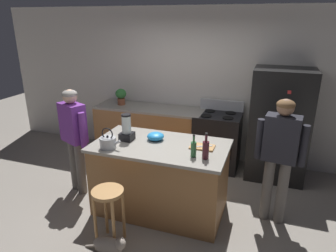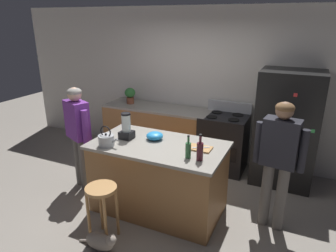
{
  "view_description": "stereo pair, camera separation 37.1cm",
  "coord_description": "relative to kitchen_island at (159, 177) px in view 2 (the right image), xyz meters",
  "views": [
    {
      "loc": [
        1.28,
        -3.35,
        2.48
      ],
      "look_at": [
        0.0,
        0.3,
        1.11
      ],
      "focal_mm": 32.42,
      "sensor_mm": 36.0,
      "label": 1
    },
    {
      "loc": [
        1.62,
        -3.21,
        2.48
      ],
      "look_at": [
        0.0,
        0.3,
        1.11
      ],
      "focal_mm": 32.42,
      "sensor_mm": 36.0,
      "label": 2
    }
  ],
  "objects": [
    {
      "name": "bar_stool",
      "position": [
        -0.32,
        -0.82,
        0.05
      ],
      "size": [
        0.36,
        0.36,
        0.69
      ],
      "color": "#B7844C",
      "rests_on": "ground_plane"
    },
    {
      "name": "bottle_wine",
      "position": [
        0.64,
        -0.22,
        0.59
      ],
      "size": [
        0.08,
        0.08,
        0.32
      ],
      "color": "#471923",
      "rests_on": "kitchen_island"
    },
    {
      "name": "person_by_island_left",
      "position": [
        -1.34,
        0.04,
        0.47
      ],
      "size": [
        0.58,
        0.36,
        1.57
      ],
      "color": "#66605B",
      "rests_on": "ground_plane"
    },
    {
      "name": "cutting_board",
      "position": [
        0.53,
        0.08,
        0.49
      ],
      "size": [
        0.3,
        0.2,
        0.02
      ],
      "primitive_type": "cube",
      "color": "#B7844C",
      "rests_on": "kitchen_island"
    },
    {
      "name": "tea_kettle",
      "position": [
        -0.57,
        -0.32,
        0.56
      ],
      "size": [
        0.28,
        0.2,
        0.27
      ],
      "color": "#B7BABF",
      "rests_on": "kitchen_island"
    },
    {
      "name": "stove_range",
      "position": [
        0.47,
        1.52,
        0.01
      ],
      "size": [
        0.76,
        0.65,
        1.14
      ],
      "color": "black",
      "rests_on": "ground_plane"
    },
    {
      "name": "bottle_olive_oil",
      "position": [
        0.49,
        -0.22,
        0.58
      ],
      "size": [
        0.07,
        0.07,
        0.28
      ],
      "color": "#2D6638",
      "rests_on": "kitchen_island"
    },
    {
      "name": "chef_knife",
      "position": [
        0.55,
        0.08,
        0.5
      ],
      "size": [
        0.21,
        0.13,
        0.01
      ],
      "primitive_type": "cube",
      "rotation": [
        0.0,
        0.0,
        0.5
      ],
      "color": "#B7BABF",
      "rests_on": "cutting_board"
    },
    {
      "name": "kitchen_island",
      "position": [
        0.0,
        0.0,
        0.0
      ],
      "size": [
        1.73,
        0.97,
        0.96
      ],
      "color": "#9E6B3D",
      "rests_on": "ground_plane"
    },
    {
      "name": "cat",
      "position": [
        -0.24,
        -0.99,
        -0.37
      ],
      "size": [
        0.52,
        0.18,
        0.26
      ],
      "color": "gray",
      "rests_on": "ground_plane"
    },
    {
      "name": "blender_appliance",
      "position": [
        -0.47,
        0.0,
        0.63
      ],
      "size": [
        0.17,
        0.17,
        0.36
      ],
      "color": "black",
      "rests_on": "kitchen_island"
    },
    {
      "name": "mixing_bowl",
      "position": [
        -0.11,
        0.13,
        0.53
      ],
      "size": [
        0.23,
        0.23,
        0.1
      ],
      "primitive_type": "ellipsoid",
      "color": "#268CD8",
      "rests_on": "kitchen_island"
    },
    {
      "name": "potted_plant",
      "position": [
        -1.37,
        1.55,
        0.65
      ],
      "size": [
        0.2,
        0.2,
        0.3
      ],
      "color": "brown",
      "rests_on": "back_counter_run"
    },
    {
      "name": "back_wall",
      "position": [
        0.0,
        1.95,
        0.87
      ],
      "size": [
        8.0,
        0.1,
        2.7
      ],
      "primitive_type": "cube",
      "color": "silver",
      "rests_on": "ground_plane"
    },
    {
      "name": "person_by_sink_right",
      "position": [
        1.45,
        0.25,
        0.5
      ],
      "size": [
        0.6,
        0.27,
        1.62
      ],
      "color": "#66605B",
      "rests_on": "ground_plane"
    },
    {
      "name": "back_counter_run",
      "position": [
        -0.8,
        1.55,
        -0.0
      ],
      "size": [
        2.0,
        0.64,
        0.96
      ],
      "color": "#9E6B3D",
      "rests_on": "ground_plane"
    },
    {
      "name": "refrigerator",
      "position": [
        1.44,
        1.5,
        0.41
      ],
      "size": [
        0.9,
        0.73,
        1.78
      ],
      "color": "black",
      "rests_on": "ground_plane"
    },
    {
      "name": "ground_plane",
      "position": [
        0.0,
        0.0,
        -0.48
      ],
      "size": [
        14.0,
        14.0,
        0.0
      ],
      "primitive_type": "plane",
      "color": "gray"
    }
  ]
}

